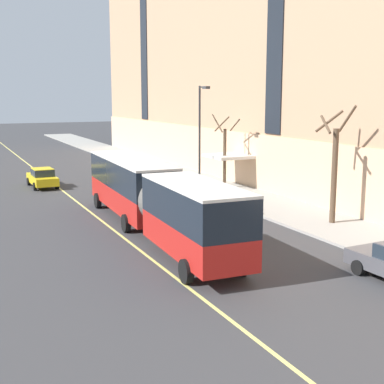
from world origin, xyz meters
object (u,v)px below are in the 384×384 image
parked_car_navy_2 (140,168)px  street_tree_far_uptown (225,152)px  street_tree_mid_block (334,167)px  street_lamp (201,128)px  taxi_cab (42,178)px  parked_car_green_1 (185,185)px  city_bus (152,195)px  parked_car_black_4 (222,200)px

parked_car_navy_2 → street_tree_far_uptown: street_tree_far_uptown is taller
street_tree_mid_block → street_lamp: 13.24m
parked_car_navy_2 → taxi_cab: size_ratio=1.03×
taxi_cab → parked_car_navy_2: bearing=12.0°
parked_car_green_1 → street_tree_far_uptown: size_ratio=0.76×
taxi_cab → street_tree_mid_block: (12.94, -20.28, 2.61)m
street_tree_mid_block → city_bus: bearing=166.3°
parked_car_green_1 → street_lamp: size_ratio=0.56×
taxi_cab → street_tree_far_uptown: size_ratio=0.78×
parked_car_green_1 → parked_car_black_4: bearing=-92.2°
parked_car_green_1 → street_lamp: 4.57m
city_bus → parked_car_green_1: size_ratio=4.32×
taxi_cab → street_tree_far_uptown: bearing=-29.3°
street_lamp → parked_car_green_1: bearing=-153.7°
parked_car_green_1 → parked_car_navy_2: 10.08m
city_bus → street_tree_mid_block: 10.50m
city_bus → parked_car_navy_2: city_bus is taller
parked_car_navy_2 → street_tree_far_uptown: bearing=-67.1°
parked_car_navy_2 → street_tree_far_uptown: (3.87, -9.19, 2.22)m
parked_car_green_1 → parked_car_navy_2: bearing=90.2°
parked_car_navy_2 → street_tree_mid_block: (3.89, -22.21, 2.61)m
taxi_cab → street_lamp: street_lamp is taller
city_bus → parked_car_navy_2: 20.75m
city_bus → parked_car_green_1: city_bus is taller
parked_car_navy_2 → parked_car_black_4: bearing=-90.7°
city_bus → street_lamp: bearing=52.8°
city_bus → street_tree_mid_block: street_tree_mid_block is taller
taxi_cab → parked_car_black_4: bearing=-58.5°
parked_car_navy_2 → parked_car_green_1: bearing=-89.8°
street_tree_mid_block → street_tree_far_uptown: bearing=90.1°
parked_car_navy_2 → city_bus: bearing=-107.5°
parked_car_navy_2 → street_tree_mid_block: street_tree_mid_block is taller
street_tree_mid_block → street_lamp: (-2.14, 12.98, 1.55)m
parked_car_green_1 → street_tree_far_uptown: street_tree_far_uptown is taller
street_tree_mid_block → parked_car_navy_2: bearing=99.9°
parked_car_green_1 → street_tree_far_uptown: (3.83, 0.88, 2.22)m
taxi_cab → street_lamp: size_ratio=0.57×
street_tree_mid_block → parked_car_black_4: bearing=124.9°
city_bus → taxi_cab: 18.08m
street_tree_far_uptown → street_lamp: size_ratio=0.73×
parked_car_green_1 → parked_car_navy_2: size_ratio=0.95×
street_tree_far_uptown → street_tree_mid_block: bearing=-89.9°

